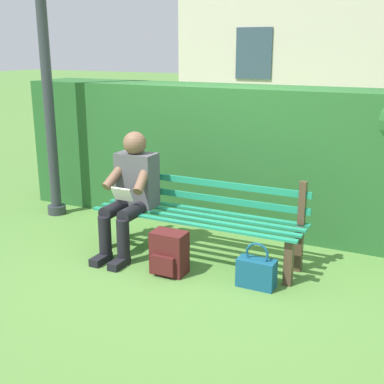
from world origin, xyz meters
TOP-DOWN VIEW (x-y plane):
  - ground at (0.00, 0.00)m, footprint 60.00×60.00m
  - park_bench at (0.00, -0.06)m, footprint 2.00×0.47m
  - person_seated at (0.65, 0.10)m, footprint 0.44×0.73m
  - hedge_backdrop at (-0.04, -1.14)m, footprint 5.28×0.78m
  - backpack at (0.08, 0.39)m, footprint 0.30×0.27m
  - handbag at (-0.69, 0.31)m, footprint 0.31×0.15m
  - lamp_post at (2.07, -0.46)m, footprint 0.24×0.24m

SIDE VIEW (x-z plane):
  - ground at x=0.00m, z-range 0.00..0.00m
  - handbag at x=-0.69m, z-range -0.06..0.33m
  - backpack at x=0.08m, z-range 0.00..0.38m
  - park_bench at x=0.00m, z-range 0.00..0.81m
  - person_seated at x=0.65m, z-range 0.03..1.18m
  - hedge_backdrop at x=-0.04m, z-range -0.01..1.60m
  - lamp_post at x=2.07m, z-range 0.16..3.54m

